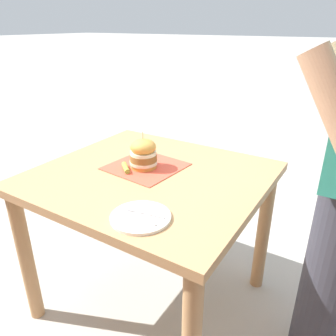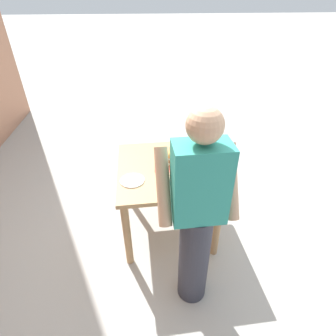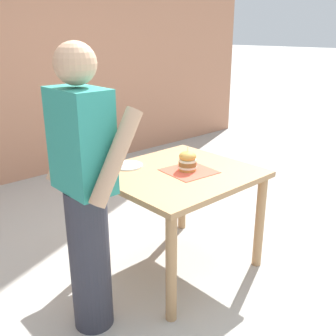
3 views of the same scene
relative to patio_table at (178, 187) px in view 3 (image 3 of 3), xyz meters
The scene contains 7 objects.
ground_plane 0.65m from the patio_table, ahead, with size 80.00×80.00×0.00m, color #ADAAA3.
patio_table is the anchor object (origin of this frame).
serving_paper 0.15m from the patio_table, 130.01° to the right, with size 0.33×0.33×0.00m, color #D64C38.
sandwich 0.21m from the patio_table, 119.35° to the right, with size 0.13×0.13×0.18m.
pickle_spear 0.18m from the patio_table, 70.44° to the right, with size 0.02×0.02×0.10m, color #8EA83D.
side_plate_with_forks 0.41m from the patio_table, 29.99° to the left, with size 0.22×0.22×0.02m.
diner_across_table 0.87m from the patio_table, 97.70° to the left, with size 0.55×0.35×1.69m.
Camera 3 is at (-1.91, 1.86, 1.73)m, focal length 42.00 mm.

